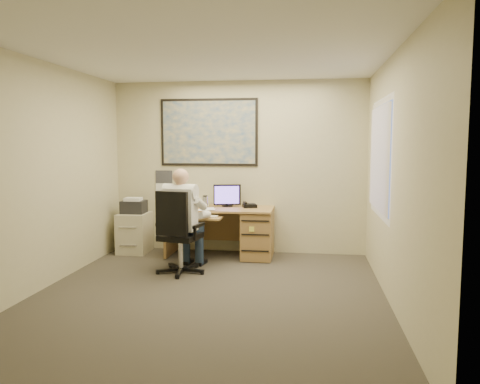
# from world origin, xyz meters

# --- Properties ---
(room_shell) EXTENTS (4.00, 4.50, 2.70)m
(room_shell) POSITION_xyz_m (0.00, 0.00, 1.35)
(room_shell) COLOR #39342C
(room_shell) RESTS_ON ground
(desk) EXTENTS (1.60, 0.97, 1.09)m
(desk) POSITION_xyz_m (0.12, 1.90, 0.44)
(desk) COLOR #A67F47
(desk) RESTS_ON ground
(world_map) EXTENTS (1.56, 0.03, 1.06)m
(world_map) POSITION_xyz_m (-0.46, 2.23, 1.90)
(world_map) COLOR #1E4C93
(world_map) RESTS_ON room_shell
(wall_calendar) EXTENTS (0.28, 0.01, 0.42)m
(wall_calendar) POSITION_xyz_m (-1.21, 2.24, 1.08)
(wall_calendar) COLOR white
(wall_calendar) RESTS_ON room_shell
(window_blinds) EXTENTS (0.06, 1.40, 1.30)m
(window_blinds) POSITION_xyz_m (1.97, 0.80, 1.55)
(window_blinds) COLOR beige
(window_blinds) RESTS_ON room_shell
(filing_cabinet) EXTENTS (0.47, 0.55, 0.88)m
(filing_cabinet) POSITION_xyz_m (-1.62, 1.93, 0.37)
(filing_cabinet) COLOR #BFB899
(filing_cabinet) RESTS_ON ground
(office_chair) EXTENTS (0.78, 0.78, 1.12)m
(office_chair) POSITION_xyz_m (-0.56, 0.85, 0.33)
(office_chair) COLOR black
(office_chair) RESTS_ON ground
(person) EXTENTS (0.70, 0.90, 1.40)m
(person) POSITION_xyz_m (-0.57, 0.93, 0.70)
(person) COLOR white
(person) RESTS_ON office_chair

